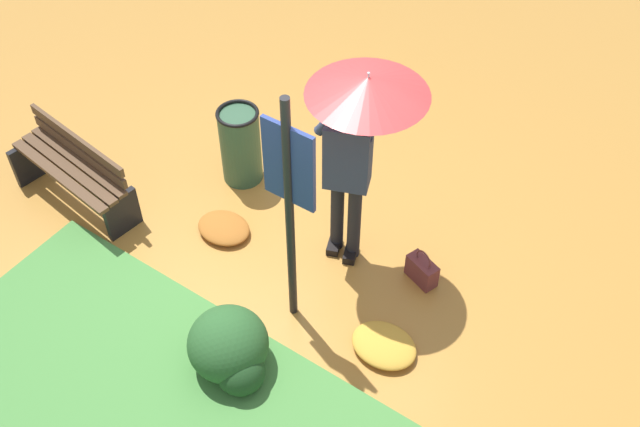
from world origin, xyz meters
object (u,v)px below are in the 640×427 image
person_with_umbrella (359,122)px  trash_bin (240,145)px  handbag (422,270)px  info_sign_post (289,191)px  park_bench (73,170)px

person_with_umbrella → trash_bin: 1.87m
person_with_umbrella → trash_bin: size_ratio=2.45×
person_with_umbrella → handbag: bearing=6.3°
trash_bin → info_sign_post: bearing=-37.4°
person_with_umbrella → trash_bin: bearing=170.8°
info_sign_post → handbag: (0.74, 0.91, -1.32)m
trash_bin → person_with_umbrella: bearing=-9.2°
info_sign_post → park_bench: info_sign_post is taller
handbag → trash_bin: trash_bin is taller
handbag → park_bench: bearing=-162.8°
handbag → trash_bin: (-2.15, 0.16, 0.29)m
handbag → info_sign_post: bearing=-129.1°
person_with_umbrella → trash_bin: person_with_umbrella is taller
trash_bin → handbag: bearing=-4.3°
info_sign_post → trash_bin: bearing=142.6°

